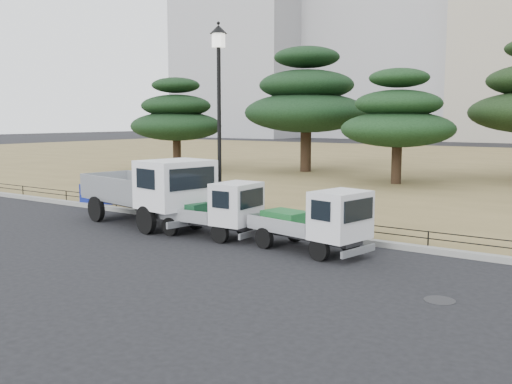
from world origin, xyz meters
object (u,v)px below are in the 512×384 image
Objects in this scene: truck_large at (151,188)px; truck_kei_front at (215,209)px; street_lamp at (219,90)px; tarp_pile at (105,191)px; truck_kei_rear at (315,221)px.

truck_large is 1.69× the size of truck_kei_front.
street_lamp reaches higher than truck_large.
tarp_pile is at bearing 175.97° from street_lamp.
truck_kei_front is at bearing -55.38° from street_lamp.
truck_kei_front is at bearing -170.09° from truck_kei_rear.
street_lamp is at bearing 54.71° from truck_large.
truck_kei_rear is at bearing -2.34° from truck_kei_front.
tarp_pile is at bearing 166.92° from truck_large.
truck_kei_rear is at bearing 7.38° from truck_large.
truck_large is at bearing -135.95° from street_lamp.
truck_kei_rear reaches higher than truck_kei_front.
truck_large reaches higher than truck_kei_front.
street_lamp is at bearing 123.45° from truck_kei_front.
street_lamp reaches higher than truck_kei_rear.
truck_kei_front is at bearing 4.95° from truck_large.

